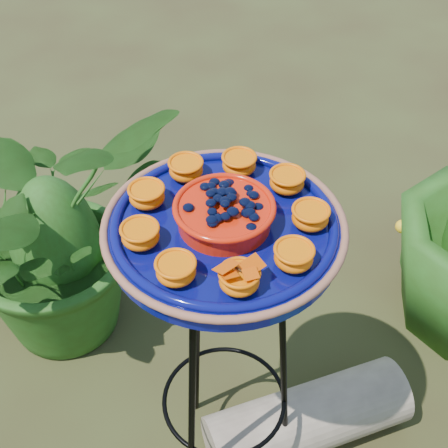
{
  "coord_description": "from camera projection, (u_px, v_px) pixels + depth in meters",
  "views": [
    {
      "loc": [
        -0.19,
        -0.75,
        1.71
      ],
      "look_at": [
        -0.12,
        0.08,
        0.94
      ],
      "focal_mm": 50.0,
      "sensor_mm": 36.0,
      "label": 1
    }
  ],
  "objects": [
    {
      "name": "tripod_stand",
      "position": [
        224.0,
        346.0,
        1.43
      ],
      "size": [
        0.42,
        0.42,
        0.87
      ],
      "rotation": [
        0.0,
        0.0,
        0.42
      ],
      "color": "black",
      "rests_on": "ground"
    },
    {
      "name": "driftwood_log",
      "position": [
        307.0,
        419.0,
        1.77
      ],
      "size": [
        0.61,
        0.34,
        0.19
      ],
      "primitive_type": "cylinder",
      "rotation": [
        0.0,
        1.57,
        0.26
      ],
      "color": "tan",
      "rests_on": "ground"
    },
    {
      "name": "feeder_dish",
      "position": [
        224.0,
        225.0,
        1.16
      ],
      "size": [
        0.58,
        0.58,
        0.1
      ],
      "rotation": [
        0.0,
        0.0,
        0.42
      ],
      "color": "#070B5B",
      "rests_on": "tripod_stand"
    },
    {
      "name": "shrub_back_left",
      "position": [
        52.0,
        226.0,
        1.89
      ],
      "size": [
        0.99,
        0.97,
        0.83
      ],
      "primitive_type": "imported",
      "rotation": [
        0.0,
        0.0,
        0.68
      ],
      "color": "#234813",
      "rests_on": "ground"
    }
  ]
}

